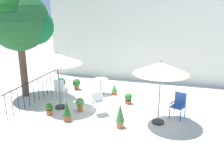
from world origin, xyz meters
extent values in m
plane|color=beige|center=(0.00, 0.00, 0.00)|extent=(60.00, 60.00, 0.00)
cube|color=white|center=(0.00, 4.50, 2.67)|extent=(9.95, 0.30, 5.34)
cube|color=black|center=(-3.38, 0.00, 1.00)|extent=(0.03, 4.75, 0.03)
cylinder|color=black|center=(-3.38, -2.19, 0.50)|extent=(0.02, 0.02, 1.00)
cylinder|color=black|center=(-3.38, -1.83, 0.50)|extent=(0.02, 0.02, 1.00)
cylinder|color=black|center=(-3.38, -1.46, 0.50)|extent=(0.02, 0.02, 1.00)
cylinder|color=black|center=(-3.38, -1.10, 0.50)|extent=(0.02, 0.02, 1.00)
cylinder|color=black|center=(-3.38, -0.73, 0.50)|extent=(0.02, 0.02, 1.00)
cylinder|color=black|center=(-3.38, -0.37, 0.50)|extent=(0.02, 0.02, 1.00)
cylinder|color=black|center=(-3.38, 0.00, 0.50)|extent=(0.02, 0.02, 1.00)
cylinder|color=black|center=(-3.38, 0.37, 0.50)|extent=(0.02, 0.02, 1.00)
cylinder|color=black|center=(-3.38, 0.73, 0.50)|extent=(0.02, 0.02, 1.00)
cylinder|color=black|center=(-3.38, 1.10, 0.50)|extent=(0.02, 0.02, 1.00)
cylinder|color=black|center=(-3.38, 1.46, 0.50)|extent=(0.02, 0.02, 1.00)
cylinder|color=black|center=(-3.38, 1.83, 0.50)|extent=(0.02, 0.02, 1.00)
cylinder|color=black|center=(-3.38, 2.19, 0.50)|extent=(0.02, 0.02, 1.00)
cylinder|color=brown|center=(-4.29, 0.33, 1.27)|extent=(0.33, 0.33, 2.54)
sphere|color=#1F5728|center=(-4.29, 0.33, 3.46)|extent=(2.65, 2.65, 2.65)
sphere|color=#136332|center=(-3.63, 0.60, 3.20)|extent=(1.59, 1.59, 1.59)
sphere|color=#185434|center=(-4.82, 0.73, 3.59)|extent=(1.46, 1.46, 1.46)
sphere|color=#165C1C|center=(-4.16, -0.26, 3.99)|extent=(1.32, 1.32, 1.32)
cylinder|color=#2D2D2D|center=(-2.00, -0.57, 0.04)|extent=(0.44, 0.44, 0.08)
cylinder|color=slate|center=(-2.00, -0.57, 1.15)|extent=(0.04, 0.04, 2.31)
cone|color=beige|center=(-2.00, -0.57, 2.10)|extent=(1.91, 1.91, 0.41)
sphere|color=slate|center=(-2.00, -0.57, 2.34)|extent=(0.06, 0.06, 0.06)
cylinder|color=#2D2D2D|center=(2.07, -0.84, 0.04)|extent=(0.44, 0.44, 0.08)
cylinder|color=slate|center=(2.07, -0.84, 1.13)|extent=(0.04, 0.04, 2.27)
cone|color=beige|center=(2.07, -0.84, 2.07)|extent=(1.93, 1.93, 0.40)
sphere|color=slate|center=(2.07, -0.84, 2.30)|extent=(0.06, 0.06, 0.06)
cylinder|color=silver|center=(-0.97, 1.57, 0.75)|extent=(0.68, 0.68, 0.02)
cylinder|color=slate|center=(-0.97, 1.57, 0.37)|extent=(0.06, 0.06, 0.73)
cylinder|color=slate|center=(-0.97, 1.57, 0.01)|extent=(0.38, 0.38, 0.03)
cube|color=silver|center=(-0.22, -0.75, 0.45)|extent=(0.65, 0.65, 0.04)
cube|color=silver|center=(-0.36, -0.59, 0.68)|extent=(0.36, 0.32, 0.42)
cube|color=silver|center=(-0.38, -0.89, 0.57)|extent=(0.30, 0.34, 0.03)
cube|color=silver|center=(-0.06, -0.61, 0.57)|extent=(0.30, 0.34, 0.03)
cylinder|color=silver|center=(-0.24, -1.05, 0.22)|extent=(0.04, 0.04, 0.43)
cylinder|color=silver|center=(0.08, -0.77, 0.22)|extent=(0.04, 0.04, 0.43)
cylinder|color=silver|center=(-0.52, -0.73, 0.22)|extent=(0.04, 0.04, 0.43)
cylinder|color=silver|center=(-0.20, -0.45, 0.22)|extent=(0.04, 0.04, 0.43)
cube|color=#294D99|center=(2.70, -0.20, 0.46)|extent=(0.60, 0.60, 0.04)
cube|color=#294D99|center=(2.77, 0.00, 0.73)|extent=(0.43, 0.19, 0.49)
cube|color=#294D99|center=(2.50, -0.13, 0.58)|extent=(0.18, 0.41, 0.03)
cube|color=#294D99|center=(2.90, -0.27, 0.58)|extent=(0.18, 0.41, 0.03)
cylinder|color=#294D99|center=(2.42, -0.33, 0.22)|extent=(0.04, 0.04, 0.44)
cylinder|color=#294D99|center=(2.83, -0.48, 0.22)|extent=(0.04, 0.04, 0.44)
cylinder|color=#294D99|center=(2.57, 0.08, 0.22)|extent=(0.04, 0.04, 0.44)
cylinder|color=#294D99|center=(2.98, -0.07, 0.22)|extent=(0.04, 0.04, 0.44)
cube|color=white|center=(-2.49, 0.46, 0.43)|extent=(0.51, 0.44, 0.04)
cube|color=white|center=(-2.49, 0.27, 0.70)|extent=(0.47, 0.05, 0.49)
cube|color=white|center=(-2.26, 0.46, 0.55)|extent=(0.05, 0.39, 0.03)
cube|color=white|center=(-2.72, 0.47, 0.55)|extent=(0.05, 0.39, 0.03)
cylinder|color=white|center=(-2.25, 0.65, 0.21)|extent=(0.04, 0.04, 0.41)
cylinder|color=white|center=(-2.71, 0.66, 0.21)|extent=(0.04, 0.04, 0.41)
cylinder|color=white|center=(-2.26, 0.26, 0.21)|extent=(0.04, 0.04, 0.41)
cylinder|color=white|center=(-2.73, 0.27, 0.21)|extent=(0.04, 0.04, 0.41)
cylinder|color=#AB492C|center=(0.59, 0.70, 0.09)|extent=(0.28, 0.28, 0.17)
cylinder|color=#382819|center=(0.59, 0.70, 0.16)|extent=(0.25, 0.25, 0.02)
sphere|color=#266722|center=(0.59, 0.70, 0.31)|extent=(0.33, 0.33, 0.33)
cylinder|color=#BE6A41|center=(0.83, -1.58, 0.12)|extent=(0.26, 0.26, 0.24)
cylinder|color=#382819|center=(0.83, -1.58, 0.23)|extent=(0.23, 0.23, 0.02)
cone|color=#417738|center=(0.83, -1.58, 0.56)|extent=(0.32, 0.32, 0.64)
cylinder|color=#BB6536|center=(-1.08, -0.66, 0.13)|extent=(0.22, 0.22, 0.25)
cylinder|color=#382819|center=(-1.08, -0.66, 0.24)|extent=(0.19, 0.19, 0.02)
sphere|color=#467C36|center=(-1.08, -0.66, 0.40)|extent=(0.35, 0.35, 0.35)
cylinder|color=#BB5E2E|center=(-2.10, -1.33, 0.11)|extent=(0.24, 0.24, 0.21)
cylinder|color=#382819|center=(-2.10, -1.33, 0.20)|extent=(0.22, 0.22, 0.02)
sphere|color=#28641C|center=(-2.10, -1.33, 0.33)|extent=(0.28, 0.28, 0.28)
sphere|color=#D53866|center=(-2.15, -1.24, 0.35)|extent=(0.08, 0.08, 0.08)
sphere|color=#D53866|center=(-2.02, -1.37, 0.30)|extent=(0.06, 0.06, 0.06)
sphere|color=#D53866|center=(-2.16, -1.40, 0.35)|extent=(0.07, 0.07, 0.07)
sphere|color=#D53866|center=(-2.01, -1.30, 0.37)|extent=(0.07, 0.07, 0.07)
cylinder|color=#AB4929|center=(-0.33, 1.65, 0.08)|extent=(0.26, 0.26, 0.17)
cylinder|color=#382819|center=(-0.33, 1.65, 0.16)|extent=(0.23, 0.23, 0.02)
cone|color=#2F8639|center=(-0.33, 1.65, 0.34)|extent=(0.28, 0.28, 0.36)
cylinder|color=#9F522E|center=(-2.37, 1.86, 0.09)|extent=(0.24, 0.24, 0.18)
cylinder|color=#382819|center=(-2.37, 1.86, 0.17)|extent=(0.21, 0.21, 0.02)
sphere|color=#296927|center=(-2.37, 1.86, 0.35)|extent=(0.41, 0.41, 0.41)
cylinder|color=#9F5431|center=(-3.02, 1.48, 0.13)|extent=(0.28, 0.28, 0.26)
cylinder|color=#382819|center=(-3.02, 1.48, 0.25)|extent=(0.24, 0.24, 0.02)
sphere|color=#2B682E|center=(-3.02, 1.48, 0.44)|extent=(0.44, 0.44, 0.44)
cylinder|color=brown|center=(-1.16, -1.67, 0.12)|extent=(0.28, 0.28, 0.25)
cylinder|color=#382819|center=(-1.16, -1.67, 0.24)|extent=(0.24, 0.24, 0.02)
cone|color=#205A22|center=(-1.16, -1.67, 0.53)|extent=(0.28, 0.28, 0.56)
camera|label=1|loc=(2.95, -9.57, 4.16)|focal=41.60mm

